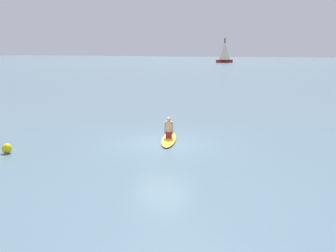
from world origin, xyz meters
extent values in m
plane|color=slate|center=(0.00, 0.00, 0.00)|extent=(400.00, 400.00, 0.00)
ellipsoid|color=gold|center=(-0.05, -0.60, 0.06)|extent=(1.68, 3.22, 0.11)
cube|color=#A51E23|center=(-0.05, -0.60, 0.26)|extent=(0.35, 0.39, 0.30)
cylinder|color=#D6AD8E|center=(-0.05, -0.60, 0.65)|extent=(0.36, 0.36, 0.50)
sphere|color=#D6AD8E|center=(-0.05, -0.60, 0.99)|extent=(0.20, 0.20, 0.20)
cylinder|color=#D6AD8E|center=(-0.21, -0.66, 0.58)|extent=(0.10, 0.10, 0.55)
cylinder|color=#D6AD8E|center=(0.11, -0.55, 0.58)|extent=(0.10, 0.10, 0.55)
cube|color=maroon|center=(26.04, -105.50, 0.47)|extent=(4.79, 4.77, 0.94)
cylinder|color=#4C4238|center=(26.04, -105.50, 4.24)|extent=(0.42, 0.42, 6.62)
cone|color=beige|center=(26.04, -105.50, 3.85)|extent=(5.15, 5.15, 5.82)
sphere|color=yellow|center=(5.07, 4.08, 0.20)|extent=(0.40, 0.40, 0.40)
camera|label=1|loc=(-6.93, 15.35, 4.13)|focal=41.30mm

